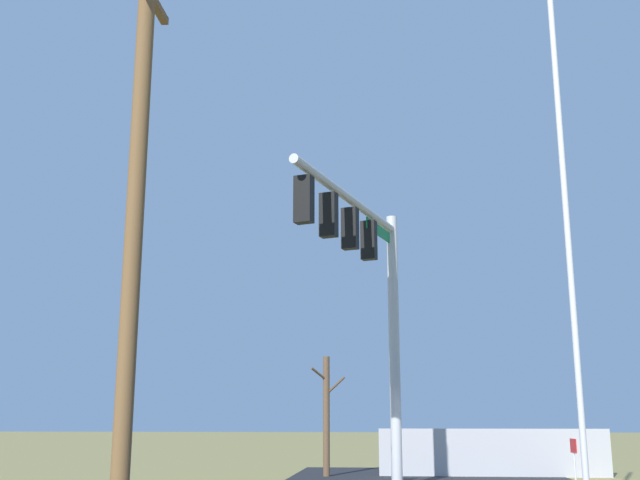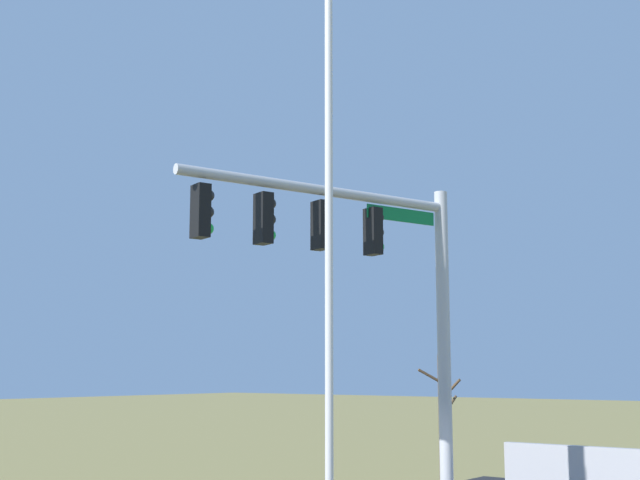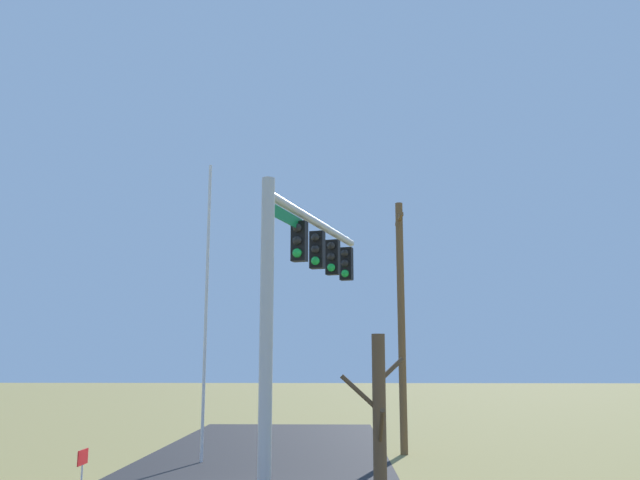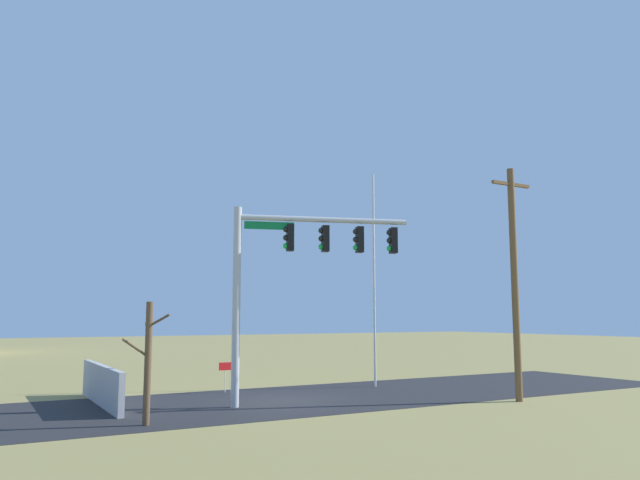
{
  "view_description": "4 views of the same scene",
  "coord_description": "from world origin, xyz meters",
  "px_view_note": "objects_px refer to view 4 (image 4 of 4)",
  "views": [
    {
      "loc": [
        -17.84,
        0.97,
        1.69
      ],
      "look_at": [
        -1.13,
        2.51,
        5.58
      ],
      "focal_mm": 43.16,
      "sensor_mm": 36.0,
      "label": 1
    },
    {
      "loc": [
        -13.78,
        -8.09,
        3.1
      ],
      "look_at": [
        -0.29,
        2.27,
        5.72
      ],
      "focal_mm": 47.92,
      "sensor_mm": 36.0,
      "label": 2
    },
    {
      "loc": [
        15.81,
        2.32,
        3.12
      ],
      "look_at": [
        -1.45,
        1.91,
        6.29
      ],
      "focal_mm": 37.02,
      "sensor_mm": 36.0,
      "label": 3
    },
    {
      "loc": [
        10.26,
        21.01,
        3.08
      ],
      "look_at": [
        -0.6,
        1.82,
        5.85
      ],
      "focal_mm": 34.38,
      "sensor_mm": 36.0,
      "label": 4
    }
  ],
  "objects_px": {
    "signal_mast": "(293,263)",
    "bare_tree": "(148,361)",
    "open_sign": "(225,370)",
    "utility_pole": "(515,278)",
    "flagpole": "(374,278)"
  },
  "relations": [
    {
      "from": "signal_mast",
      "to": "bare_tree",
      "type": "height_order",
      "value": "signal_mast"
    },
    {
      "from": "signal_mast",
      "to": "bare_tree",
      "type": "xyz_separation_m",
      "value": [
        5.43,
        1.46,
        -3.19
      ]
    },
    {
      "from": "open_sign",
      "to": "utility_pole",
      "type": "bearing_deg",
      "value": 137.37
    },
    {
      "from": "bare_tree",
      "to": "open_sign",
      "type": "bearing_deg",
      "value": -127.53
    },
    {
      "from": "signal_mast",
      "to": "flagpole",
      "type": "height_order",
      "value": "flagpole"
    },
    {
      "from": "flagpole",
      "to": "signal_mast",
      "type": "bearing_deg",
      "value": 30.13
    },
    {
      "from": "bare_tree",
      "to": "open_sign",
      "type": "height_order",
      "value": "bare_tree"
    },
    {
      "from": "utility_pole",
      "to": "flagpole",
      "type": "bearing_deg",
      "value": -73.64
    },
    {
      "from": "signal_mast",
      "to": "bare_tree",
      "type": "distance_m",
      "value": 6.47
    },
    {
      "from": "flagpole",
      "to": "open_sign",
      "type": "xyz_separation_m",
      "value": [
        6.56,
        -1.29,
        -3.9
      ]
    },
    {
      "from": "signal_mast",
      "to": "utility_pole",
      "type": "bearing_deg",
      "value": 158.12
    },
    {
      "from": "flagpole",
      "to": "utility_pole",
      "type": "distance_m",
      "value": 6.78
    },
    {
      "from": "signal_mast",
      "to": "utility_pole",
      "type": "xyz_separation_m",
      "value": [
        -7.75,
        3.11,
        -0.48
      ]
    },
    {
      "from": "utility_pole",
      "to": "open_sign",
      "type": "height_order",
      "value": "utility_pole"
    },
    {
      "from": "open_sign",
      "to": "bare_tree",
      "type": "bearing_deg",
      "value": 52.47
    }
  ]
}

